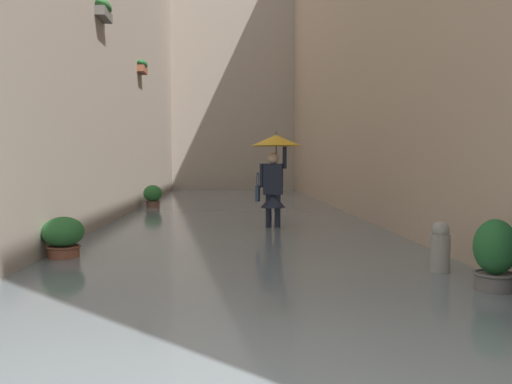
{
  "coord_description": "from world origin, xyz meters",
  "views": [
    {
      "loc": [
        0.26,
        2.19,
        1.5
      ],
      "look_at": [
        -0.26,
        -7.51,
        0.93
      ],
      "focal_mm": 36.81,
      "sensor_mm": 36.0,
      "label": 1
    }
  ],
  "objects_px": {
    "potted_plant_mid_right": "(63,240)",
    "mooring_bollard": "(440,253)",
    "potted_plant_near_right": "(153,197)",
    "potted_plant_near_left": "(495,261)",
    "person_wading": "(275,163)"
  },
  "relations": [
    {
      "from": "potted_plant_near_right",
      "to": "mooring_bollard",
      "type": "distance_m",
      "value": 10.25
    },
    {
      "from": "potted_plant_near_left",
      "to": "potted_plant_near_right",
      "type": "xyz_separation_m",
      "value": [
        4.91,
        -10.03,
        -0.02
      ]
    },
    {
      "from": "person_wading",
      "to": "potted_plant_near_right",
      "type": "xyz_separation_m",
      "value": [
        3.1,
        -4.77,
        -1.01
      ]
    },
    {
      "from": "person_wading",
      "to": "potted_plant_near_left",
      "type": "bearing_deg",
      "value": 109.0
    },
    {
      "from": "potted_plant_near_left",
      "to": "potted_plant_mid_right",
      "type": "distance_m",
      "value": 5.47
    },
    {
      "from": "potted_plant_mid_right",
      "to": "potted_plant_near_right",
      "type": "relative_size",
      "value": 0.91
    },
    {
      "from": "potted_plant_mid_right",
      "to": "potted_plant_near_right",
      "type": "distance_m",
      "value": 7.88
    },
    {
      "from": "potted_plant_near_right",
      "to": "mooring_bollard",
      "type": "xyz_separation_m",
      "value": [
        -4.72,
        9.1,
        -0.07
      ]
    },
    {
      "from": "potted_plant_near_left",
      "to": "potted_plant_mid_right",
      "type": "relative_size",
      "value": 1.24
    },
    {
      "from": "potted_plant_mid_right",
      "to": "mooring_bollard",
      "type": "xyz_separation_m",
      "value": [
        -4.84,
        1.22,
        -0.02
      ]
    },
    {
      "from": "potted_plant_near_left",
      "to": "mooring_bollard",
      "type": "distance_m",
      "value": 0.95
    },
    {
      "from": "potted_plant_mid_right",
      "to": "mooring_bollard",
      "type": "height_order",
      "value": "mooring_bollard"
    },
    {
      "from": "potted_plant_near_left",
      "to": "potted_plant_near_right",
      "type": "distance_m",
      "value": 11.17
    },
    {
      "from": "potted_plant_near_left",
      "to": "potted_plant_mid_right",
      "type": "height_order",
      "value": "potted_plant_near_left"
    },
    {
      "from": "potted_plant_near_left",
      "to": "mooring_bollard",
      "type": "height_order",
      "value": "potted_plant_near_left"
    }
  ]
}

